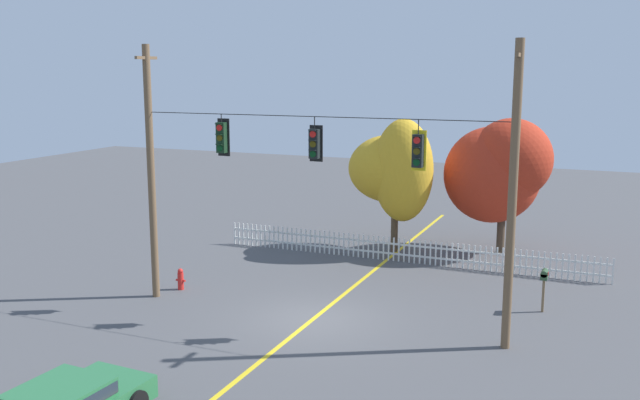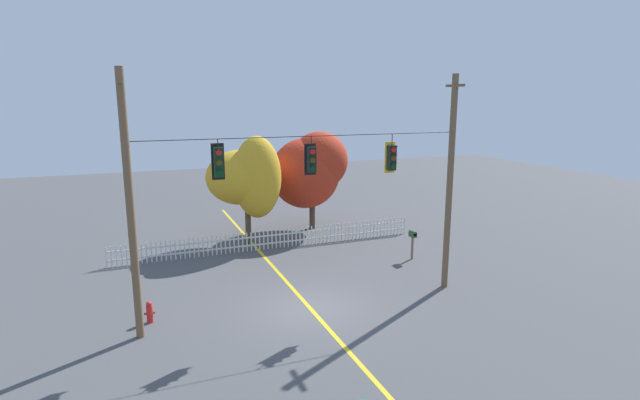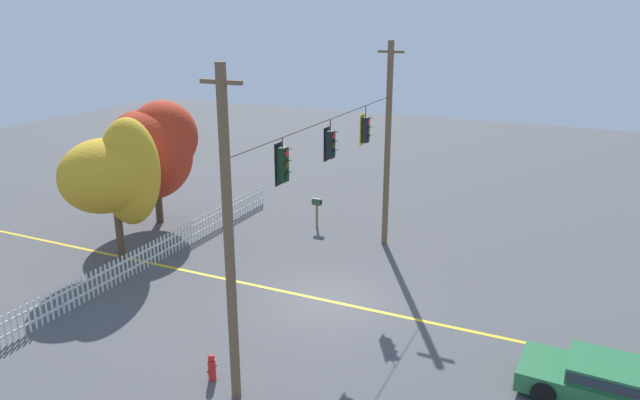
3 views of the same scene
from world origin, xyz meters
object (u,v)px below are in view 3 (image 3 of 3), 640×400
at_px(traffic_signal_northbound_primary, 330,144).
at_px(fire_hydrant, 212,368).
at_px(roadside_mailbox, 317,204).
at_px(traffic_signal_eastbound_side, 365,130).
at_px(autumn_maple_mid, 151,149).
at_px(traffic_signal_southbound_primary, 282,164).
at_px(autumn_maple_near_fence, 115,174).
at_px(parked_car, 602,380).

relative_size(traffic_signal_northbound_primary, fire_hydrant, 1.76).
bearing_deg(roadside_mailbox, traffic_signal_eastbound_side, -133.35).
bearing_deg(roadside_mailbox, traffic_signal_northbound_primary, -151.58).
xyz_separation_m(autumn_maple_mid, roadside_mailbox, (2.74, -7.30, -2.52)).
distance_m(traffic_signal_southbound_primary, autumn_maple_near_fence, 9.96).
bearing_deg(parked_car, roadside_mailbox, 54.44).
relative_size(traffic_signal_eastbound_side, autumn_maple_near_fence, 0.25).
bearing_deg(parked_car, traffic_signal_southbound_primary, 96.92).
xyz_separation_m(autumn_maple_near_fence, fire_hydrant, (-5.56, -8.24, -3.26)).
height_order(traffic_signal_southbound_primary, parked_car, traffic_signal_southbound_primary).
height_order(traffic_signal_southbound_primary, traffic_signal_eastbound_side, same).
distance_m(traffic_signal_northbound_primary, parked_car, 10.38).
distance_m(traffic_signal_northbound_primary, autumn_maple_mid, 11.75).
distance_m(autumn_maple_mid, fire_hydrant, 14.23).
distance_m(traffic_signal_northbound_primary, traffic_signal_eastbound_side, 3.26).
xyz_separation_m(traffic_signal_southbound_primary, parked_car, (1.07, -8.80, -5.12)).
relative_size(traffic_signal_northbound_primary, traffic_signal_eastbound_side, 0.93).
xyz_separation_m(traffic_signal_southbound_primary, roadside_mailbox, (9.93, 3.60, -4.55)).
relative_size(traffic_signal_eastbound_side, parked_car, 0.36).
xyz_separation_m(autumn_maple_near_fence, autumn_maple_mid, (4.11, 1.66, 0.05)).
distance_m(parked_car, roadside_mailbox, 15.25).
bearing_deg(autumn_maple_mid, autumn_maple_near_fence, -157.96).
xyz_separation_m(parked_car, fire_hydrant, (-3.54, 9.80, -0.22)).
relative_size(autumn_maple_near_fence, parked_car, 1.43).
bearing_deg(autumn_maple_near_fence, traffic_signal_southbound_primary, -108.43).
bearing_deg(autumn_maple_mid, traffic_signal_northbound_primary, -109.73).
bearing_deg(traffic_signal_eastbound_side, parked_car, -121.84).
bearing_deg(traffic_signal_eastbound_side, traffic_signal_northbound_primary, -179.99).
bearing_deg(traffic_signal_southbound_primary, parked_car, -83.08).
bearing_deg(fire_hydrant, traffic_signal_southbound_primary, -21.96).
bearing_deg(parked_car, fire_hydrant, 109.89).
xyz_separation_m(traffic_signal_northbound_primary, fire_hydrant, (-5.75, 1.00, -5.27)).
bearing_deg(traffic_signal_eastbound_side, fire_hydrant, 173.67).
bearing_deg(traffic_signal_eastbound_side, traffic_signal_southbound_primary, 180.00).
bearing_deg(traffic_signal_northbound_primary, traffic_signal_southbound_primary, 179.99).
bearing_deg(traffic_signal_southbound_primary, autumn_maple_mid, 56.60).
xyz_separation_m(traffic_signal_eastbound_side, parked_car, (-5.46, -8.80, -4.98)).
height_order(traffic_signal_eastbound_side, roadside_mailbox, traffic_signal_eastbound_side).
xyz_separation_m(autumn_maple_near_fence, parked_car, (-2.01, -18.04, -3.05)).
distance_m(traffic_signal_eastbound_side, roadside_mailbox, 6.63).
relative_size(autumn_maple_near_fence, autumn_maple_mid, 1.00).
relative_size(traffic_signal_northbound_primary, parked_car, 0.34).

